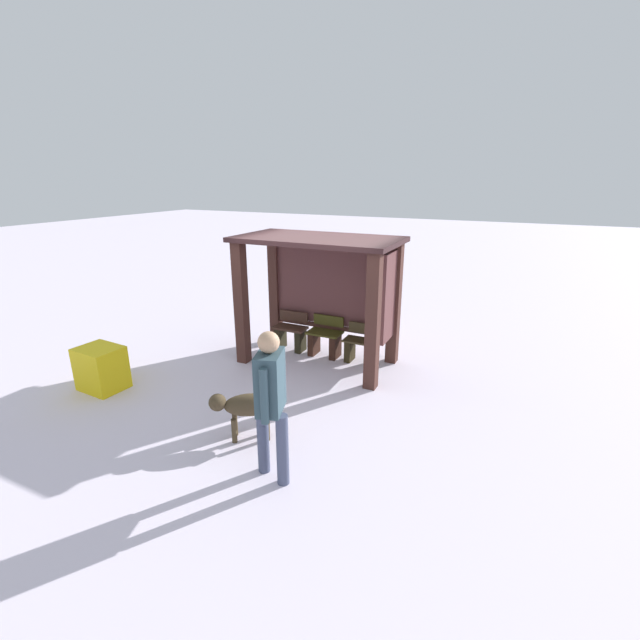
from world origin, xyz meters
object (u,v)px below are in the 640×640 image
at_px(bench_right_inside, 362,347).
at_px(dog, 245,406).
at_px(bench_center_inside, 325,340).
at_px(bus_shelter, 327,278).
at_px(grit_bin, 101,368).
at_px(bench_left_inside, 291,334).
at_px(person_walking, 271,395).

xyz_separation_m(bench_right_inside, dog, (-0.51, -3.05, 0.18)).
bearing_deg(bench_center_inside, bus_shelter, -56.69).
bearing_deg(grit_bin, bench_right_inside, 39.39).
relative_size(bus_shelter, bench_left_inside, 3.75).
relative_size(bench_left_inside, bench_center_inside, 0.99).
xyz_separation_m(bench_left_inside, bench_center_inside, (0.76, 0.00, -0.01)).
bearing_deg(dog, bench_right_inside, 80.57).
relative_size(bench_left_inside, person_walking, 0.43).
height_order(bench_left_inside, person_walking, person_walking).
bearing_deg(bench_center_inside, dog, -85.26).
height_order(person_walking, dog, person_walking).
bearing_deg(grit_bin, bus_shelter, 43.98).
xyz_separation_m(person_walking, dog, (-0.75, 0.53, -0.59)).
xyz_separation_m(bench_center_inside, grit_bin, (-2.72, -2.86, 0.05)).
bearing_deg(bus_shelter, person_walking, -75.24).
relative_size(bus_shelter, dog, 3.27).
bearing_deg(bench_left_inside, grit_bin, -124.47).
xyz_separation_m(bench_left_inside, person_walking, (1.76, -3.58, 0.74)).
xyz_separation_m(bus_shelter, bench_center_inside, (-0.09, 0.14, -1.28)).
height_order(bus_shelter, bench_right_inside, bus_shelter).
height_order(bench_center_inside, grit_bin, bench_center_inside).
height_order(bus_shelter, grit_bin, bus_shelter).
relative_size(dog, grit_bin, 1.22).
height_order(bench_center_inside, dog, bench_center_inside).
bearing_deg(bench_right_inside, person_walking, -86.17).
xyz_separation_m(bus_shelter, grit_bin, (-2.81, -2.71, -1.23)).
bearing_deg(bench_right_inside, bench_left_inside, -179.93).
distance_m(bench_center_inside, grit_bin, 3.94).
bearing_deg(bench_left_inside, bench_center_inside, 0.09).
height_order(bench_center_inside, bench_right_inside, bench_center_inside).
bearing_deg(bench_left_inside, bench_right_inside, 0.07).
relative_size(bench_right_inside, grit_bin, 1.01).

